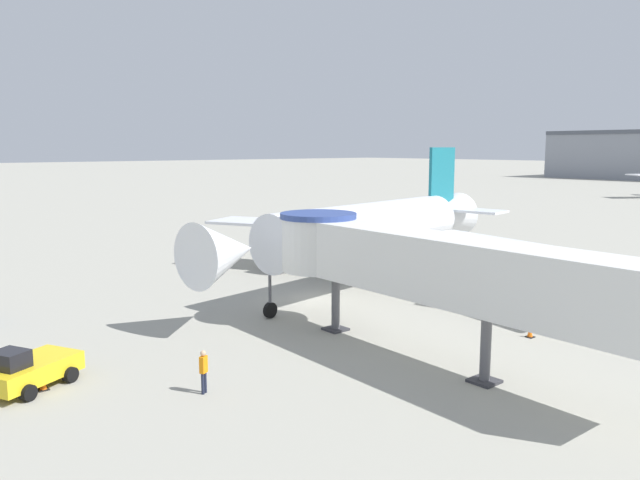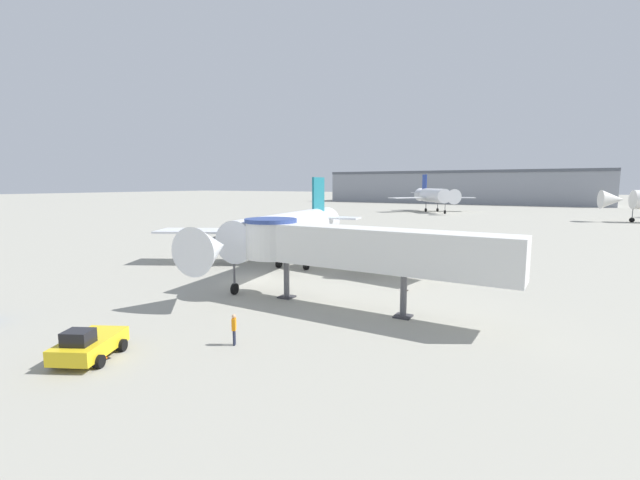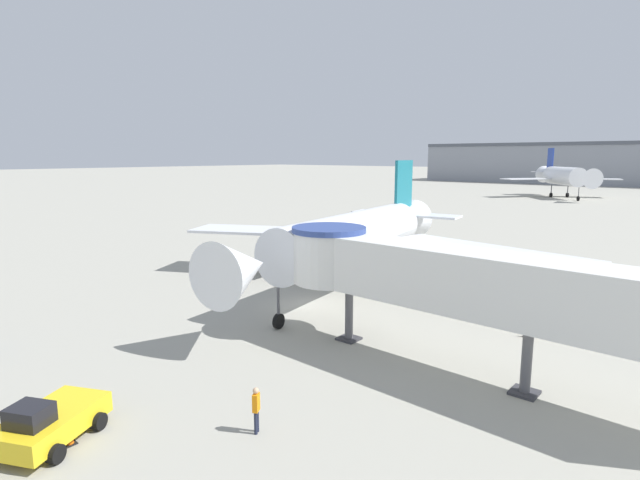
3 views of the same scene
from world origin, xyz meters
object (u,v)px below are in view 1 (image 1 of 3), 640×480
(jet_bridge, at_px, (411,262))
(ground_crew_marshaller, at_px, (204,369))
(main_airplane, at_px, (372,230))
(pushback_tug_yellow, at_px, (27,370))
(traffic_cone_starboard_wing, at_px, (530,331))
(traffic_cone_apron_front, at_px, (43,382))

(jet_bridge, distance_m, ground_crew_marshaller, 10.35)
(main_airplane, xyz_separation_m, pushback_tug_yellow, (3.71, -23.13, -3.30))
(traffic_cone_starboard_wing, height_order, ground_crew_marshaller, ground_crew_marshaller)
(main_airplane, distance_m, pushback_tug_yellow, 23.65)
(main_airplane, relative_size, ground_crew_marshaller, 18.42)
(main_airplane, xyz_separation_m, traffic_cone_apron_front, (4.35, -22.75, -3.73))
(main_airplane, xyz_separation_m, jet_bridge, (11.00, -8.49, 0.39))
(jet_bridge, relative_size, traffic_cone_apron_front, 29.75)
(pushback_tug_yellow, bearing_deg, traffic_cone_starboard_wing, 40.52)
(pushback_tug_yellow, height_order, traffic_cone_starboard_wing, pushback_tug_yellow)
(pushback_tug_yellow, relative_size, traffic_cone_apron_front, 6.37)
(traffic_cone_apron_front, height_order, traffic_cone_starboard_wing, traffic_cone_apron_front)
(main_airplane, distance_m, traffic_cone_apron_front, 23.46)
(main_airplane, height_order, ground_crew_marshaller, main_airplane)
(ground_crew_marshaller, bearing_deg, main_airplane, -2.47)
(traffic_cone_starboard_wing, relative_size, ground_crew_marshaller, 0.38)
(main_airplane, relative_size, pushback_tug_yellow, 7.40)
(traffic_cone_apron_front, bearing_deg, pushback_tug_yellow, -149.15)
(main_airplane, distance_m, ground_crew_marshaller, 20.27)
(ground_crew_marshaller, bearing_deg, pushback_tug_yellow, 106.61)
(main_airplane, height_order, traffic_cone_apron_front, main_airplane)
(main_airplane, bearing_deg, pushback_tug_yellow, -89.93)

